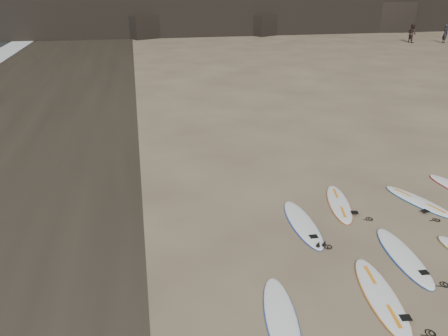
# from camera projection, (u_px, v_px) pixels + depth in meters

# --- Properties ---
(ground) EXTENTS (240.00, 240.00, 0.00)m
(ground) POSITION_uv_depth(u_px,v_px,m) (448.00, 264.00, 10.31)
(ground) COLOR #897559
(ground) RESTS_ON ground
(surfboard_0) EXTENTS (1.00, 2.63, 0.09)m
(surfboard_0) POSITION_uv_depth(u_px,v_px,m) (281.00, 319.00, 8.60)
(surfboard_0) COLOR white
(surfboard_0) RESTS_ON ground
(surfboard_1) EXTENTS (1.01, 2.72, 0.10)m
(surfboard_1) POSITION_uv_depth(u_px,v_px,m) (381.00, 295.00, 9.22)
(surfboard_1) COLOR white
(surfboard_1) RESTS_ON ground
(surfboard_2) EXTENTS (0.82, 2.61, 0.09)m
(surfboard_2) POSITION_uv_depth(u_px,v_px,m) (404.00, 256.00, 10.54)
(surfboard_2) COLOR white
(surfboard_2) RESTS_ON ground
(surfboard_5) EXTENTS (0.69, 2.64, 0.09)m
(surfboard_5) POSITION_uv_depth(u_px,v_px,m) (303.00, 223.00, 11.94)
(surfboard_5) COLOR white
(surfboard_5) RESTS_ON ground
(surfboard_6) EXTENTS (1.16, 2.50, 0.09)m
(surfboard_6) POSITION_uv_depth(u_px,v_px,m) (339.00, 203.00, 13.02)
(surfboard_6) COLOR white
(surfboard_6) RESTS_ON ground
(surfboard_7) EXTENTS (1.32, 2.46, 0.09)m
(surfboard_7) POSITION_uv_depth(u_px,v_px,m) (419.00, 201.00, 13.14)
(surfboard_7) COLOR white
(surfboard_7) RESTS_ON ground
(person_a) EXTENTS (0.55, 0.75, 1.90)m
(person_a) POSITION_uv_depth(u_px,v_px,m) (445.00, 34.00, 45.30)
(person_a) COLOR black
(person_a) RESTS_ON ground
(person_b) EXTENTS (0.86, 1.02, 1.87)m
(person_b) POSITION_uv_depth(u_px,v_px,m) (412.00, 33.00, 45.52)
(person_b) COLOR black
(person_b) RESTS_ON ground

